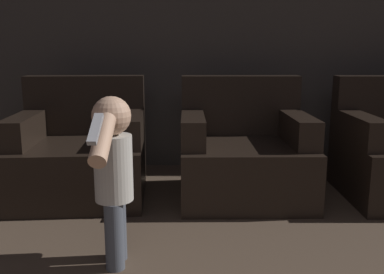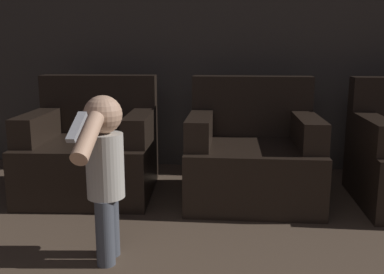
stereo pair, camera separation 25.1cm
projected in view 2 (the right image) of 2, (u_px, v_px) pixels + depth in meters
The scene contains 4 objects.
wall_back at pixel (226, 20), 3.69m from camera, with size 8.40×0.05×2.60m.
armchair_left at pixel (92, 152), 3.18m from camera, with size 0.97×0.91×0.85m.
armchair_middle at pixel (252, 156), 3.06m from camera, with size 0.92×0.85×0.85m.
person_toddler at pixel (105, 166), 2.07m from camera, with size 0.18×0.58×0.84m.
Camera 2 is at (0.13, 0.67, 1.05)m, focal length 40.00 mm.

